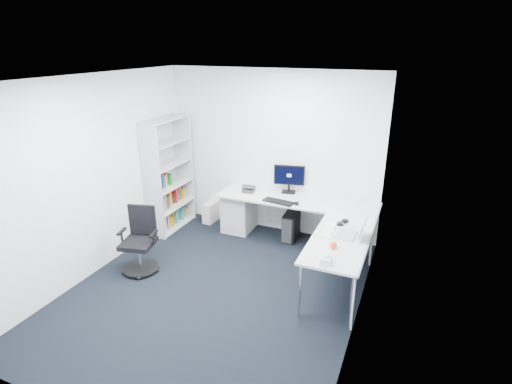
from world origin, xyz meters
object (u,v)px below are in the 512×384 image
at_px(laptop, 347,227).
at_px(l_desk, 289,229).
at_px(bookshelf, 168,175).
at_px(task_chair, 138,242).
at_px(monitor, 289,179).

bearing_deg(laptop, l_desk, 150.26).
relative_size(bookshelf, laptop, 5.59).
relative_size(bookshelf, task_chair, 2.06).
xyz_separation_m(task_chair, laptop, (2.72, 0.76, 0.40)).
distance_m(task_chair, monitor, 2.55).
height_order(l_desk, monitor, monitor).
xyz_separation_m(task_chair, monitor, (1.55, 1.95, 0.52)).
bearing_deg(monitor, laptop, -57.36).
bearing_deg(task_chair, laptop, 2.21).
distance_m(l_desk, bookshelf, 2.25).
bearing_deg(laptop, monitor, 136.95).
height_order(bookshelf, monitor, bookshelf).
bearing_deg(monitor, task_chair, -140.42).
xyz_separation_m(l_desk, laptop, (0.96, -0.61, 0.49)).
bearing_deg(l_desk, task_chair, -142.20).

